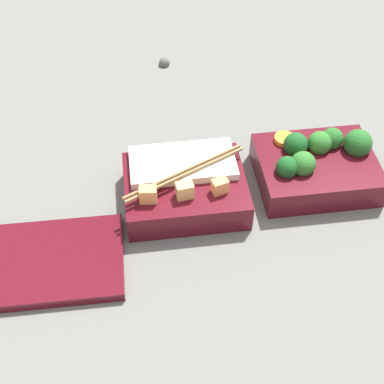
# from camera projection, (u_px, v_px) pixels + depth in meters

# --- Properties ---
(ground_plane) EXTENTS (3.00, 3.00, 0.00)m
(ground_plane) POSITION_uv_depth(u_px,v_px,m) (263.00, 198.00, 0.79)
(ground_plane) COLOR slate
(bento_tray_vegetable) EXTENTS (0.17, 0.14, 0.08)m
(bento_tray_vegetable) POSITION_uv_depth(u_px,v_px,m) (316.00, 165.00, 0.80)
(bento_tray_vegetable) COLOR #510F19
(bento_tray_vegetable) RESTS_ON ground_plane
(bento_tray_rice) EXTENTS (0.18, 0.14, 0.07)m
(bento_tray_rice) POSITION_uv_depth(u_px,v_px,m) (185.00, 187.00, 0.77)
(bento_tray_rice) COLOR #510F19
(bento_tray_rice) RESTS_ON ground_plane
(bento_lid) EXTENTS (0.17, 0.13, 0.01)m
(bento_lid) POSITION_uv_depth(u_px,v_px,m) (59.00, 261.00, 0.71)
(bento_lid) COLOR #510F19
(bento_lid) RESTS_ON ground_plane
(pebble_1) EXTENTS (0.02, 0.02, 0.02)m
(pebble_1) POSITION_uv_depth(u_px,v_px,m) (164.00, 63.00, 1.02)
(pebble_1) COLOR #595651
(pebble_1) RESTS_ON ground_plane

